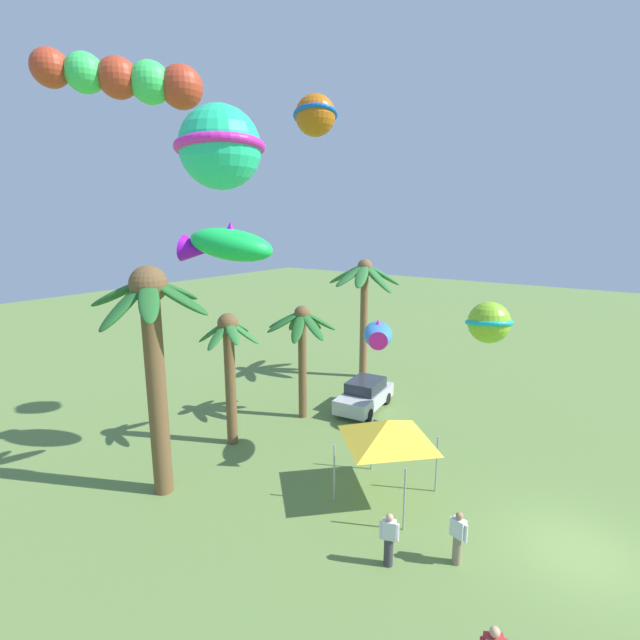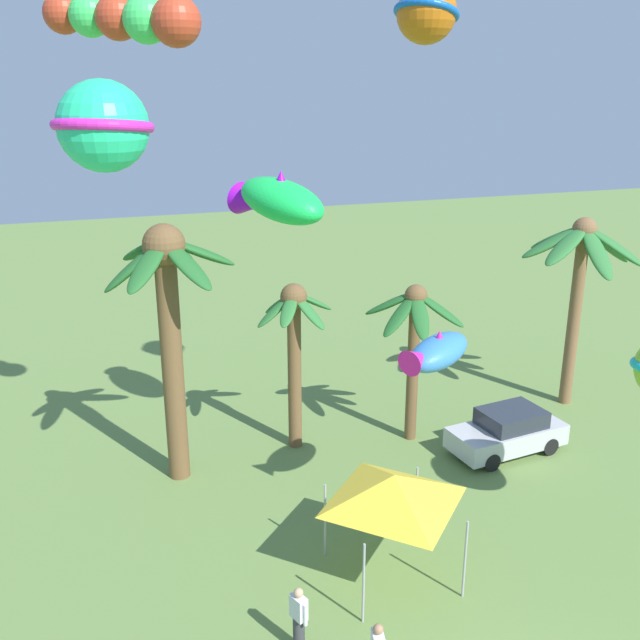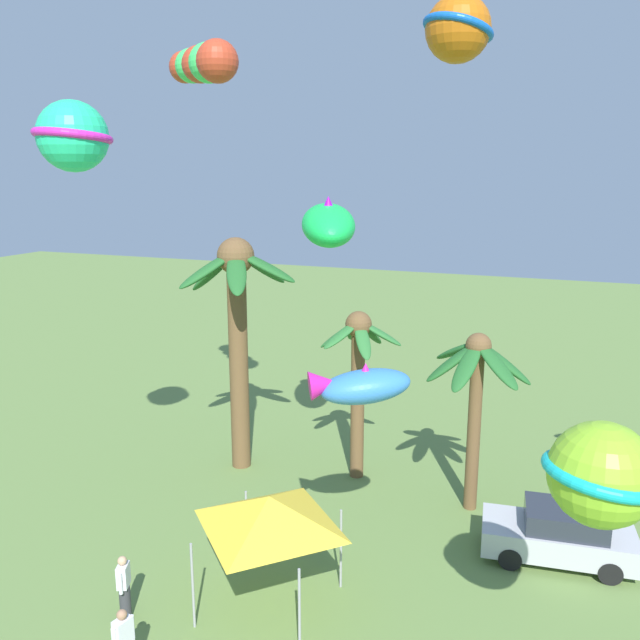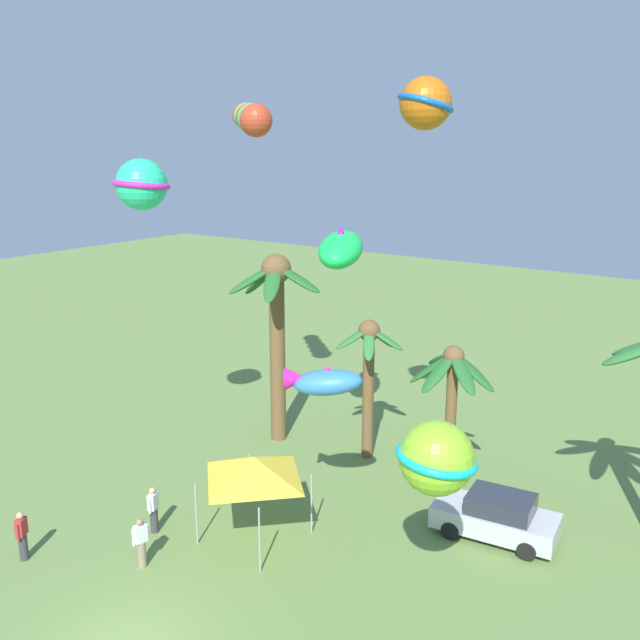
% 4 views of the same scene
% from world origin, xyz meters
% --- Properties ---
extents(palm_tree_0, '(3.16, 3.34, 5.55)m').
position_xyz_m(palm_tree_0, '(2.93, 12.45, 4.19)').
color(palm_tree_0, brown).
rests_on(palm_tree_0, ground).
extents(palm_tree_2, '(3.97, 3.92, 8.03)m').
position_xyz_m(palm_tree_2, '(-5.04, 12.53, 5.71)').
color(palm_tree_2, brown).
rests_on(palm_tree_2, ground).
extents(palm_tree_3, '(2.79, 2.68, 5.73)m').
position_xyz_m(palm_tree_3, '(-1.01, 13.23, 4.05)').
color(palm_tree_3, brown).
rests_on(palm_tree_3, ground).
extents(parked_car_0, '(4.07, 2.12, 1.51)m').
position_xyz_m(parked_car_0, '(5.55, 10.45, 0.75)').
color(parked_car_0, '#BCBCC1').
rests_on(parked_car_0, ground).
extents(spectator_0, '(0.31, 0.54, 1.59)m').
position_xyz_m(spectator_0, '(-2.51, 2.78, 0.81)').
color(spectator_0, gray).
rests_on(spectator_0, ground).
extents(spectator_1, '(0.35, 0.52, 1.59)m').
position_xyz_m(spectator_1, '(-3.69, 4.32, 0.81)').
color(spectator_1, '#38383D').
rests_on(spectator_1, ground).
extents(spectator_2, '(0.39, 0.49, 1.59)m').
position_xyz_m(spectator_2, '(-5.75, 0.94, 0.81)').
color(spectator_2, '#38383D').
rests_on(spectator_2, ground).
extents(festival_tent, '(2.86, 2.86, 2.85)m').
position_xyz_m(festival_tent, '(-0.75, 5.94, 2.47)').
color(festival_tent, '#9E9EA3').
rests_on(festival_tent, ground).
extents(kite_tube_0, '(3.64, 3.39, 1.41)m').
position_xyz_m(kite_tube_0, '(-5.67, 11.90, 13.31)').
color(kite_tube_0, '#BE3C22').
extents(kite_ball_1, '(2.69, 2.69, 1.78)m').
position_xyz_m(kite_ball_1, '(-6.66, 7.19, 10.98)').
color(kite_ball_1, '#23D891').
extents(kite_ball_2, '(2.77, 2.77, 1.79)m').
position_xyz_m(kite_ball_2, '(6.05, 4.71, 5.17)').
color(kite_ball_2, '#89C729').
extents(kite_fish_3, '(2.84, 3.90, 1.66)m').
position_xyz_m(kite_fish_3, '(-1.75, 12.36, 8.54)').
color(kite_fish_3, '#18D350').
extents(kite_fish_4, '(2.55, 2.00, 1.06)m').
position_xyz_m(kite_fish_4, '(0.94, 7.31, 5.29)').
color(kite_fish_4, '#367FD4').
extents(kite_ball_5, '(2.53, 2.53, 1.63)m').
position_xyz_m(kite_ball_5, '(2.18, 11.07, 13.57)').
color(kite_ball_5, '#C46211').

